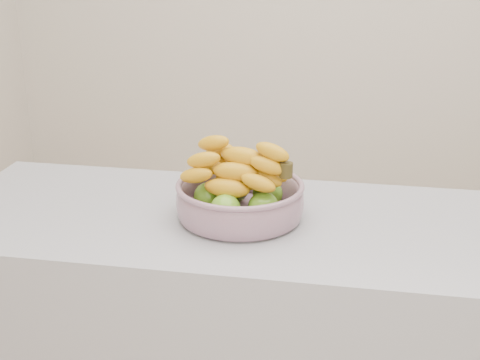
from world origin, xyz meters
name	(u,v)px	position (x,y,z in m)	size (l,w,h in m)	color
fruit_bowl	(240,196)	(-0.24, -0.25, 0.96)	(0.32, 0.32, 0.18)	#8B94A7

